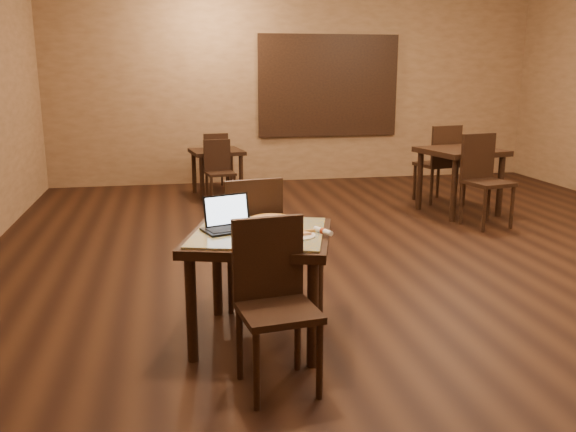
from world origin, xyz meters
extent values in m
plane|color=black|center=(0.00, 0.00, 0.00)|extent=(10.00, 10.00, 0.00)
cube|color=#97714D|center=(0.00, 5.00, 1.50)|extent=(8.00, 0.02, 3.00)
cube|color=#285694|center=(0.50, 4.97, 1.55)|extent=(2.20, 0.04, 1.50)
cube|color=black|center=(0.50, 4.95, 1.55)|extent=(2.34, 0.02, 1.64)
cylinder|color=black|center=(-2.02, -1.32, 0.35)|extent=(0.07, 0.07, 0.71)
cylinder|color=black|center=(-1.80, -0.59, 0.35)|extent=(0.07, 0.07, 0.71)
cylinder|color=black|center=(-1.29, -1.53, 0.35)|extent=(0.07, 0.07, 0.71)
cylinder|color=black|center=(-1.07, -0.81, 0.35)|extent=(0.07, 0.07, 0.71)
cube|color=black|center=(-1.54, -1.06, 0.72)|extent=(1.15, 1.15, 0.06)
cube|color=#175398|center=(-1.54, -1.06, 0.76)|extent=(1.05, 1.05, 0.02)
cylinder|color=black|center=(-1.70, -1.97, 0.23)|extent=(0.04, 0.04, 0.46)
cylinder|color=black|center=(-1.75, -1.61, 0.23)|extent=(0.04, 0.04, 0.46)
cylinder|color=black|center=(-1.34, -1.92, 0.23)|extent=(0.04, 0.04, 0.46)
cylinder|color=black|center=(-1.39, -1.56, 0.23)|extent=(0.04, 0.04, 0.46)
cube|color=black|center=(-1.54, -1.76, 0.48)|extent=(0.48, 0.48, 0.04)
cube|color=black|center=(-1.57, -1.57, 0.74)|extent=(0.43, 0.10, 0.49)
cylinder|color=black|center=(-1.39, -0.14, 0.24)|extent=(0.04, 0.04, 0.47)
cylinder|color=black|center=(-1.32, -0.52, 0.24)|extent=(0.04, 0.04, 0.47)
cylinder|color=black|center=(-1.76, -0.21, 0.24)|extent=(0.04, 0.04, 0.47)
cylinder|color=black|center=(-1.70, -0.58, 0.24)|extent=(0.04, 0.04, 0.47)
cube|color=black|center=(-1.54, -0.36, 0.50)|extent=(0.51, 0.51, 0.04)
cube|color=black|center=(-1.51, -0.56, 0.77)|extent=(0.44, 0.12, 0.51)
cube|color=black|center=(-1.74, -1.01, 0.77)|extent=(0.38, 0.32, 0.02)
cube|color=black|center=(-1.74, -0.90, 0.88)|extent=(0.33, 0.15, 0.22)
cube|color=silver|center=(-1.74, -0.90, 0.88)|extent=(0.29, 0.13, 0.19)
cylinder|color=white|center=(-1.32, -1.24, 0.77)|extent=(0.23, 0.23, 0.01)
cylinder|color=silver|center=(-1.42, -0.82, 0.77)|extent=(0.37, 0.37, 0.01)
cylinder|color=beige|center=(-1.42, -0.82, 0.78)|extent=(0.30, 0.30, 0.02)
torus|color=#BB843B|center=(-1.42, -0.82, 0.78)|extent=(0.31, 0.31, 0.02)
cube|color=silver|center=(-1.40, -0.84, 0.79)|extent=(0.23, 0.26, 0.01)
cylinder|color=white|center=(-1.14, -1.20, 0.78)|extent=(0.10, 0.16, 0.03)
cylinder|color=maroon|center=(-1.14, -1.20, 0.78)|extent=(0.05, 0.04, 0.04)
cylinder|color=black|center=(1.25, 1.79, 0.39)|extent=(0.08, 0.08, 0.79)
cylinder|color=black|center=(1.11, 2.48, 0.39)|extent=(0.08, 0.08, 0.79)
cylinder|color=black|center=(1.95, 1.93, 0.39)|extent=(0.08, 0.08, 0.79)
cylinder|color=black|center=(1.80, 2.63, 0.39)|extent=(0.08, 0.08, 0.79)
cube|color=black|center=(1.53, 2.21, 0.80)|extent=(1.05, 1.05, 0.07)
cylinder|color=black|center=(1.37, 1.25, 0.25)|extent=(0.04, 0.04, 0.50)
cylinder|color=black|center=(1.29, 1.64, 0.25)|extent=(0.04, 0.04, 0.50)
cylinder|color=black|center=(1.76, 1.33, 0.25)|extent=(0.04, 0.04, 0.50)
cylinder|color=black|center=(1.68, 1.72, 0.25)|extent=(0.04, 0.04, 0.50)
cube|color=black|center=(1.53, 1.49, 0.52)|extent=(0.55, 0.55, 0.04)
cube|color=black|center=(1.48, 1.69, 0.81)|extent=(0.47, 0.14, 0.53)
cylinder|color=black|center=(1.68, 3.17, 0.25)|extent=(0.04, 0.04, 0.50)
cylinder|color=black|center=(1.76, 2.78, 0.25)|extent=(0.04, 0.04, 0.50)
cylinder|color=black|center=(1.29, 3.09, 0.25)|extent=(0.04, 0.04, 0.50)
cylinder|color=black|center=(1.37, 2.69, 0.25)|extent=(0.04, 0.04, 0.50)
cube|color=black|center=(1.53, 2.93, 0.52)|extent=(0.55, 0.55, 0.04)
cube|color=black|center=(1.57, 2.72, 0.81)|extent=(0.47, 0.14, 0.53)
cylinder|color=black|center=(-1.68, 3.63, 0.32)|extent=(0.06, 0.06, 0.64)
cylinder|color=black|center=(-1.76, 4.20, 0.32)|extent=(0.06, 0.06, 0.64)
cylinder|color=black|center=(-1.11, 3.71, 0.32)|extent=(0.06, 0.06, 0.64)
cylinder|color=black|center=(-1.20, 4.28, 0.32)|extent=(0.06, 0.06, 0.64)
cube|color=black|center=(-1.44, 3.95, 0.64)|extent=(0.81, 0.81, 0.05)
cylinder|color=black|center=(-1.57, 3.19, 0.20)|extent=(0.04, 0.04, 0.40)
cylinder|color=black|center=(-1.62, 3.51, 0.20)|extent=(0.04, 0.04, 0.40)
cylinder|color=black|center=(-1.25, 3.24, 0.20)|extent=(0.04, 0.04, 0.40)
cylinder|color=black|center=(-1.30, 3.56, 0.20)|extent=(0.04, 0.04, 0.40)
cube|color=black|center=(-1.44, 3.37, 0.42)|extent=(0.43, 0.43, 0.04)
cube|color=black|center=(-1.46, 3.54, 0.65)|extent=(0.38, 0.09, 0.43)
cylinder|color=black|center=(-1.30, 4.72, 0.20)|extent=(0.04, 0.04, 0.40)
cylinder|color=black|center=(-1.25, 4.40, 0.20)|extent=(0.04, 0.04, 0.40)
cylinder|color=black|center=(-1.62, 4.67, 0.20)|extent=(0.04, 0.04, 0.40)
cylinder|color=black|center=(-1.57, 4.35, 0.20)|extent=(0.04, 0.04, 0.40)
cube|color=black|center=(-1.44, 4.54, 0.42)|extent=(0.43, 0.43, 0.04)
cube|color=black|center=(-1.41, 4.37, 0.65)|extent=(0.38, 0.09, 0.43)
camera|label=1|loc=(-2.10, -4.93, 1.81)|focal=38.00mm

